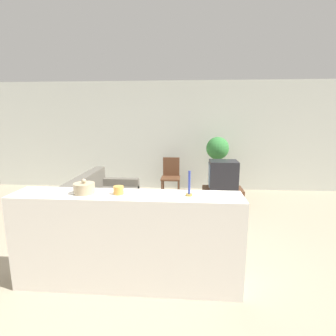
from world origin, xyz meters
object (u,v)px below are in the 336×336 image
at_px(television, 223,175).
at_px(potted_plant, 218,149).
at_px(wooden_chair, 171,175).
at_px(decorative_bowl, 84,188).
at_px(couch, 102,205).

relative_size(television, potted_plant, 0.92).
bearing_deg(potted_plant, wooden_chair, 179.88).
distance_m(television, wooden_chair, 1.40).
bearing_deg(decorative_bowl, television, 55.64).
bearing_deg(couch, potted_plant, 36.35).
bearing_deg(television, couch, -160.06).
relative_size(couch, wooden_chair, 2.09).
bearing_deg(television, wooden_chair, 143.54).
height_order(couch, wooden_chair, wooden_chair).
bearing_deg(decorative_bowl, couch, 103.94).
xyz_separation_m(potted_plant, decorative_bowl, (-1.77, -3.46, -0.01)).
xyz_separation_m(couch, potted_plant, (2.22, 1.64, 0.84)).
bearing_deg(television, potted_plant, 92.35).
relative_size(couch, decorative_bowl, 8.34).
xyz_separation_m(couch, television, (2.26, 0.82, 0.41)).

